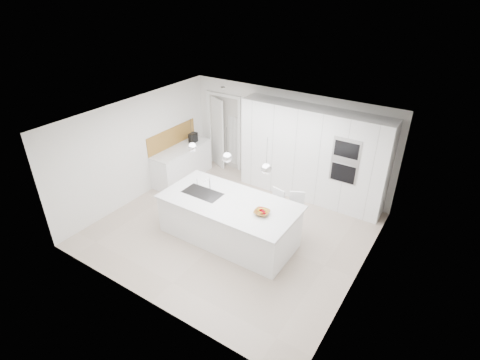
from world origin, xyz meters
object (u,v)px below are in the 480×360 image
Objects in this scene: fruit_bowl at (262,213)px; bar_stool_right at (293,215)px; bar_stool_left at (275,211)px; island_base at (228,221)px; espresso_machine at (193,138)px.

fruit_bowl is 0.97m from bar_stool_right.
island_base is at bearing -119.58° from bar_stool_left.
bar_stool_right is (3.61, -1.17, -0.52)m from espresso_machine.
bar_stool_right is at bearing 37.37° from island_base.
fruit_bowl reaches higher than bar_stool_left.
island_base is 0.94m from fruit_bowl.
espresso_machine is 3.47m from bar_stool_left.
island_base is at bearing -179.93° from fruit_bowl.
island_base is 1.36m from bar_stool_right.
bar_stool_right reaches higher than bar_stool_left.
island_base is 2.90× the size of bar_stool_left.
bar_stool_left is at bearing -25.07° from espresso_machine.
espresso_machine reaches higher than fruit_bowl.
espresso_machine is at bearing 141.80° from island_base.
espresso_machine is at bearing 149.05° from fruit_bowl.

